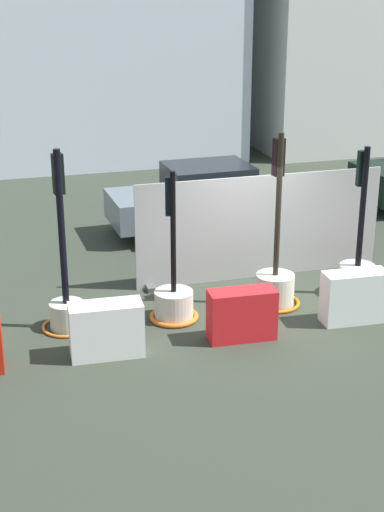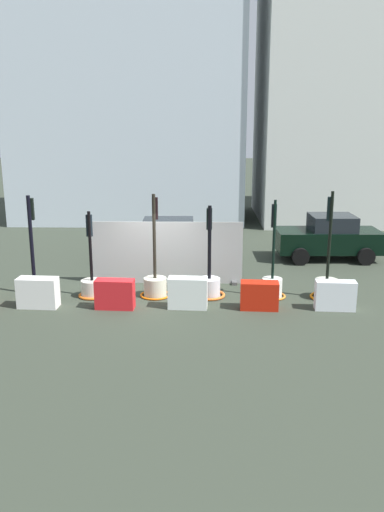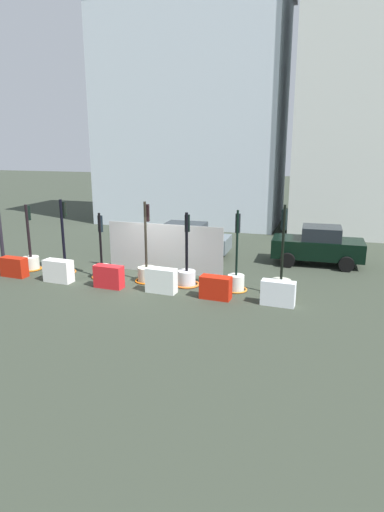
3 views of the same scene
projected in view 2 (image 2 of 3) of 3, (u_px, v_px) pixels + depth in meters
name	position (u px, v px, depth m)	size (l,w,h in m)	color
ground_plane	(154.00, 295.00, 16.05)	(120.00, 120.00, 0.00)	#30372C
traffic_light_1	(34.00, 275.00, 15.97)	(0.86, 0.86, 3.01)	beige
traffic_light_2	(92.00, 284.00, 15.82)	(0.84, 0.84, 2.58)	beige
traffic_light_3	(155.00, 280.00, 15.83)	(0.91, 0.91, 3.08)	beige
traffic_light_4	(209.00, 283.00, 15.82)	(0.97, 0.97, 2.75)	silver
traffic_light_5	(272.00, 282.00, 15.75)	(0.83, 0.83, 2.92)	silver
traffic_light_6	(327.00, 284.00, 15.64)	(0.94, 0.94, 3.18)	#B3B5A2
construction_barrier_1	(38.00, 293.00, 14.89)	(1.14, 0.54, 0.86)	silver
construction_barrier_2	(115.00, 294.00, 14.79)	(1.10, 0.49, 0.83)	red
construction_barrier_3	(188.00, 293.00, 14.82)	(1.11, 0.49, 0.88)	white
construction_barrier_4	(259.00, 296.00, 14.75)	(1.08, 0.54, 0.79)	red
construction_barrier_5	(335.00, 295.00, 14.69)	(1.12, 0.45, 0.83)	white
car_grey_saloon	(167.00, 240.00, 19.93)	(4.39, 2.16, 1.54)	slate
car_black_sedan	(328.00, 238.00, 20.05)	(3.91, 2.18, 1.68)	black
building_main_facade	(129.00, 78.00, 27.25)	(12.18, 6.46, 14.45)	silver
site_fence_panel	(166.00, 254.00, 16.98)	(4.91, 0.50, 2.02)	#A1A2A1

